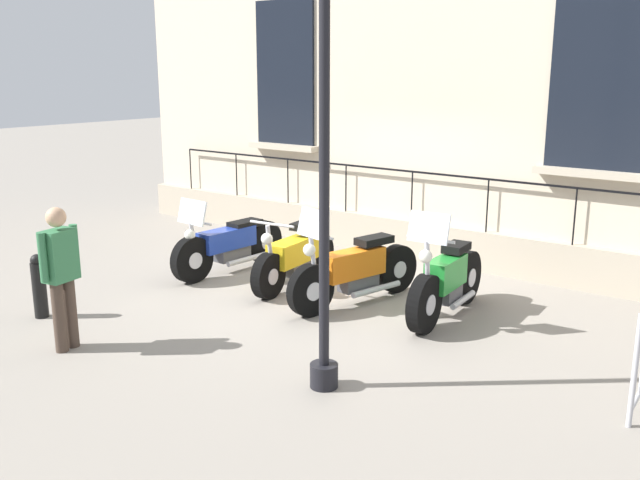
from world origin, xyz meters
TOP-DOWN VIEW (x-y plane):
  - ground_plane at (0.00, 0.00)m, footprint 60.00×60.00m
  - building_facade at (-2.54, -0.00)m, footprint 0.82×12.46m
  - motorcycle_blue at (0.24, -1.83)m, footprint 2.16×0.68m
  - motorcycle_yellow at (0.17, -0.58)m, footprint 1.98×0.71m
  - motorcycle_orange at (0.30, 0.56)m, footprint 2.19×0.80m
  - motorcycle_green at (0.03, 1.76)m, footprint 2.04×0.61m
  - lamppost at (2.55, 1.74)m, footprint 0.33×0.33m
  - bollard at (3.13, -2.31)m, footprint 0.17×0.17m
  - pedestrian_standing at (3.53, -1.13)m, footprint 0.52×0.28m

SIDE VIEW (x-z plane):
  - ground_plane at x=0.00m, z-range 0.00..0.00m
  - bollard at x=3.13m, z-range 0.00..0.83m
  - motorcycle_yellow at x=0.17m, z-range -0.10..0.94m
  - motorcycle_blue at x=0.24m, z-range -0.19..1.04m
  - motorcycle_orange at x=0.30m, z-range -0.24..1.14m
  - motorcycle_green at x=0.03m, z-range -0.27..1.18m
  - pedestrian_standing at x=3.53m, z-range 0.10..1.72m
  - lamppost at x=2.55m, z-range 0.33..4.99m
  - building_facade at x=-2.54m, z-range -0.10..7.93m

